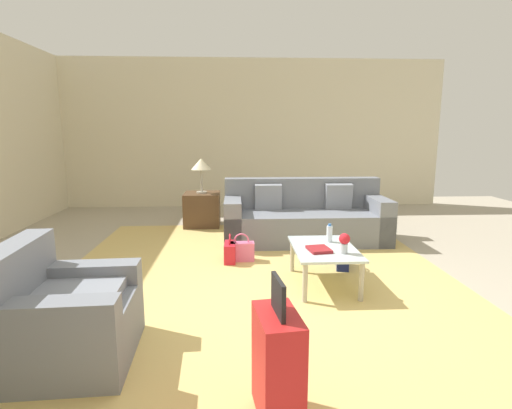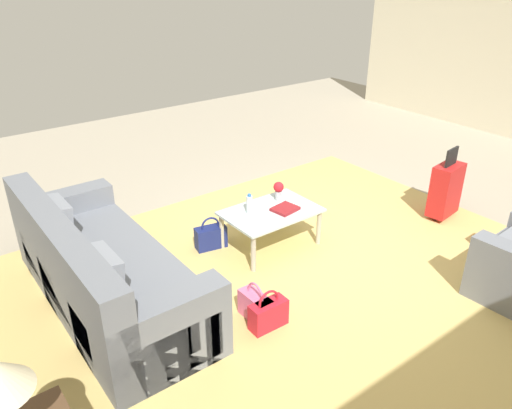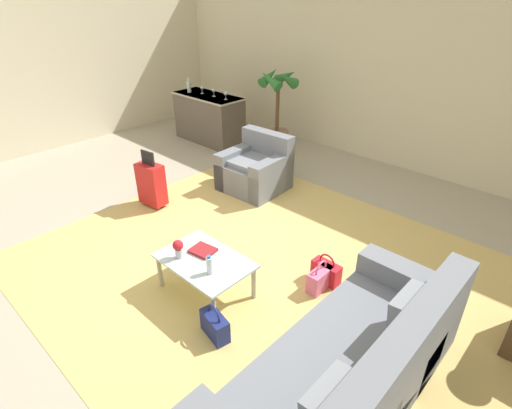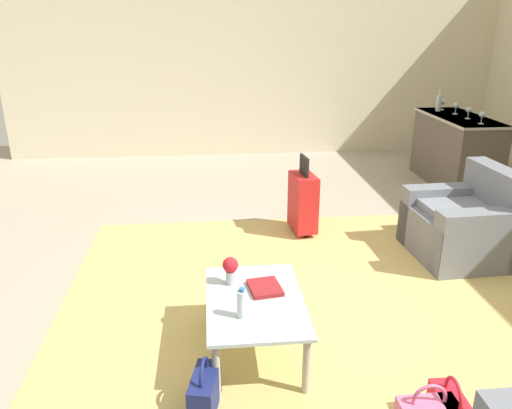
{
  "view_description": "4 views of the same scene",
  "coord_description": "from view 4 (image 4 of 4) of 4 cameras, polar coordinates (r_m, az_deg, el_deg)",
  "views": [
    {
      "loc": [
        -3.58,
        0.42,
        1.61
      ],
      "look_at": [
        0.97,
        0.19,
        0.77
      ],
      "focal_mm": 28.0,
      "sensor_mm": 36.0,
      "label": 1
    },
    {
      "loc": [
        3.26,
        3.02,
        2.73
      ],
      "look_at": [
        0.77,
        -0.27,
        0.69
      ],
      "focal_mm": 35.0,
      "sensor_mm": 36.0,
      "label": 2
    },
    {
      "loc": [
        3.01,
        -2.52,
        2.87
      ],
      "look_at": [
        0.47,
        0.18,
        0.81
      ],
      "focal_mm": 28.0,
      "sensor_mm": 36.0,
      "label": 3
    },
    {
      "loc": [
        3.27,
        -0.77,
        2.16
      ],
      "look_at": [
        0.14,
        -0.47,
        0.99
      ],
      "focal_mm": 35.0,
      "sensor_mm": 36.0,
      "label": 4
    }
  ],
  "objects": [
    {
      "name": "wine_glass_leftmost",
      "position": [
        7.74,
        20.54,
        10.88
      ],
      "size": [
        0.08,
        0.08,
        0.15
      ],
      "color": "silver",
      "rests_on": "bar_console"
    },
    {
      "name": "suitcase_red",
      "position": [
        5.28,
        5.39,
        0.36
      ],
      "size": [
        0.43,
        0.27,
        0.85
      ],
      "color": "red",
      "rests_on": "ground"
    },
    {
      "name": "armchair",
      "position": [
        5.18,
        23.02,
        -2.37
      ],
      "size": [
        0.95,
        0.9,
        0.86
      ],
      "color": "slate",
      "rests_on": "ground"
    },
    {
      "name": "wine_glass_right_of_centre",
      "position": [
        7.15,
        23.14,
        9.86
      ],
      "size": [
        0.08,
        0.08,
        0.15
      ],
      "color": "silver",
      "rests_on": "bar_console"
    },
    {
      "name": "flower_vase",
      "position": [
        3.49,
        -2.94,
        -7.29
      ],
      "size": [
        0.11,
        0.11,
        0.21
      ],
      "color": "#B2B7BC",
      "rests_on": "coffee_table"
    },
    {
      "name": "area_rug",
      "position": [
        3.57,
        12.01,
        -17.31
      ],
      "size": [
        5.2,
        4.4,
        0.01
      ],
      "primitive_type": "cube",
      "color": "tan",
      "rests_on": "ground"
    },
    {
      "name": "wine_glass_left_of_centre",
      "position": [
        7.45,
        21.89,
        10.39
      ],
      "size": [
        0.08,
        0.08,
        0.15
      ],
      "color": "silver",
      "rests_on": "bar_console"
    },
    {
      "name": "wine_glass_rightmost",
      "position": [
        6.85,
        24.43,
        9.28
      ],
      "size": [
        0.08,
        0.08,
        0.15
      ],
      "color": "silver",
      "rests_on": "bar_console"
    },
    {
      "name": "handbag_navy",
      "position": [
        3.11,
        -5.88,
        -20.54
      ],
      "size": [
        0.34,
        0.2,
        0.36
      ],
      "color": "navy",
      "rests_on": "ground"
    },
    {
      "name": "ground_plane",
      "position": [
        4.0,
        6.65,
        -12.48
      ],
      "size": [
        12.0,
        12.0,
        0.0
      ],
      "primitive_type": "plane",
      "color": "#A89E89"
    },
    {
      "name": "wall_left",
      "position": [
        8.39,
        -0.26,
        16.23
      ],
      "size": [
        0.12,
        8.0,
        3.1
      ],
      "primitive_type": "cube",
      "color": "beige",
      "rests_on": "ground"
    },
    {
      "name": "bar_console",
      "position": [
        7.4,
        21.86,
        5.85
      ],
      "size": [
        1.51,
        0.67,
        0.94
      ],
      "color": "brown",
      "rests_on": "ground"
    },
    {
      "name": "wine_bottle_clear",
      "position": [
        7.61,
        20.15,
        10.86
      ],
      "size": [
        0.07,
        0.07,
        0.3
      ],
      "color": "silver",
      "rests_on": "bar_console"
    },
    {
      "name": "coffee_table",
      "position": [
        3.4,
        -0.12,
        -11.57
      ],
      "size": [
        0.96,
        0.64,
        0.41
      ],
      "color": "silver",
      "rests_on": "ground"
    },
    {
      "name": "water_bottle",
      "position": [
        3.14,
        -1.63,
        -11.27
      ],
      "size": [
        0.06,
        0.06,
        0.2
      ],
      "color": "silver",
      "rests_on": "coffee_table"
    },
    {
      "name": "coffee_table_book",
      "position": [
        3.47,
        1.02,
        -9.47
      ],
      "size": [
        0.28,
        0.24,
        0.03
      ],
      "primitive_type": "cube",
      "rotation": [
        0.0,
        0.0,
        0.16
      ],
      "color": "maroon",
      "rests_on": "coffee_table"
    }
  ]
}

